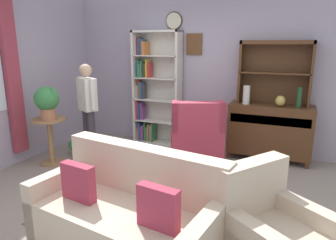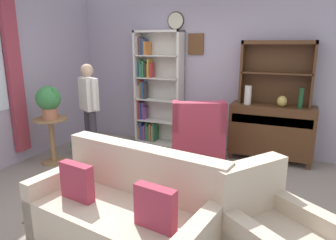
# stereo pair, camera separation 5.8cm
# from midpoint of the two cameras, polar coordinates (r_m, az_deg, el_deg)

# --- Properties ---
(ground_plane) EXTENTS (5.40, 4.60, 0.02)m
(ground_plane) POSITION_cam_midpoint_polar(r_m,az_deg,el_deg) (4.01, -2.10, -13.94)
(ground_plane) COLOR gray
(wall_back) EXTENTS (5.00, 0.09, 2.80)m
(wall_back) POSITION_cam_midpoint_polar(r_m,az_deg,el_deg) (5.55, 7.41, 9.15)
(wall_back) COLOR #A399AD
(wall_back) RESTS_ON ground_plane
(area_rug) EXTENTS (2.47, 1.67, 0.01)m
(area_rug) POSITION_cam_midpoint_polar(r_m,az_deg,el_deg) (3.69, -1.29, -16.35)
(area_rug) COLOR brown
(area_rug) RESTS_ON ground_plane
(bookshelf) EXTENTS (0.90, 0.30, 2.10)m
(bookshelf) POSITION_cam_midpoint_polar(r_m,az_deg,el_deg) (5.76, -2.11, 5.50)
(bookshelf) COLOR silver
(bookshelf) RESTS_ON ground_plane
(sideboard) EXTENTS (1.30, 0.45, 0.92)m
(sideboard) POSITION_cam_midpoint_polar(r_m,az_deg,el_deg) (5.24, 18.94, -1.80)
(sideboard) COLOR #4C2D19
(sideboard) RESTS_ON ground_plane
(sideboard_hutch) EXTENTS (1.10, 0.26, 1.00)m
(sideboard_hutch) POSITION_cam_midpoint_polar(r_m,az_deg,el_deg) (5.17, 19.98, 9.78)
(sideboard_hutch) COLOR #4C2D19
(sideboard_hutch) RESTS_ON sideboard
(vase_tall) EXTENTS (0.11, 0.11, 0.30)m
(vase_tall) POSITION_cam_midpoint_polar(r_m,az_deg,el_deg) (5.08, 14.97, 4.51)
(vase_tall) COLOR beige
(vase_tall) RESTS_ON sideboard
(vase_round) EXTENTS (0.15, 0.15, 0.17)m
(vase_round) POSITION_cam_midpoint_polar(r_m,az_deg,el_deg) (5.06, 20.78, 3.28)
(vase_round) COLOR tan
(vase_round) RESTS_ON sideboard
(bottle_wine) EXTENTS (0.07, 0.07, 0.31)m
(bottle_wine) POSITION_cam_midpoint_polar(r_m,az_deg,el_deg) (5.02, 23.80, 3.76)
(bottle_wine) COLOR #194223
(bottle_wine) RESTS_ON sideboard
(couch_floral) EXTENTS (1.90, 1.10, 0.90)m
(couch_floral) POSITION_cam_midpoint_polar(r_m,az_deg,el_deg) (3.04, -7.15, -16.93)
(couch_floral) COLOR beige
(couch_floral) RESTS_ON ground_plane
(armchair_floral) EXTENTS (1.07, 1.06, 0.88)m
(armchair_floral) POSITION_cam_midpoint_polar(r_m,az_deg,el_deg) (2.89, 18.87, -19.93)
(armchair_floral) COLOR beige
(armchair_floral) RESTS_ON ground_plane
(wingback_chair) EXTENTS (1.03, 1.04, 1.05)m
(wingback_chair) POSITION_cam_midpoint_polar(r_m,az_deg,el_deg) (4.80, 5.81, -4.05)
(wingback_chair) COLOR #A33347
(wingback_chair) RESTS_ON ground_plane
(plant_stand) EXTENTS (0.52, 0.52, 0.74)m
(plant_stand) POSITION_cam_midpoint_polar(r_m,az_deg,el_deg) (5.18, -20.51, -2.74)
(plant_stand) COLOR #997047
(plant_stand) RESTS_ON ground_plane
(potted_plant_large) EXTENTS (0.37, 0.37, 0.51)m
(potted_plant_large) POSITION_cam_midpoint_polar(r_m,az_deg,el_deg) (4.97, -20.99, 3.46)
(potted_plant_large) COLOR #AD6B4C
(potted_plant_large) RESTS_ON plant_stand
(potted_plant_small) EXTENTS (0.21, 0.21, 0.30)m
(potted_plant_small) POSITION_cam_midpoint_polar(r_m,az_deg,el_deg) (5.48, -16.36, -4.59)
(potted_plant_small) COLOR beige
(potted_plant_small) RESTS_ON ground_plane
(person_reading) EXTENTS (0.49, 0.34, 1.56)m
(person_reading) POSITION_cam_midpoint_polar(r_m,az_deg,el_deg) (5.13, -14.15, 2.81)
(person_reading) COLOR #38333D
(person_reading) RESTS_ON ground_plane
(coffee_table) EXTENTS (0.80, 0.50, 0.42)m
(coffee_table) POSITION_cam_midpoint_polar(r_m,az_deg,el_deg) (3.73, 1.74, -9.99)
(coffee_table) COLOR #4C2D19
(coffee_table) RESTS_ON ground_plane
(book_stack) EXTENTS (0.19, 0.15, 0.10)m
(book_stack) POSITION_cam_midpoint_polar(r_m,az_deg,el_deg) (3.63, 3.21, -8.69)
(book_stack) COLOR #3F3833
(book_stack) RESTS_ON coffee_table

